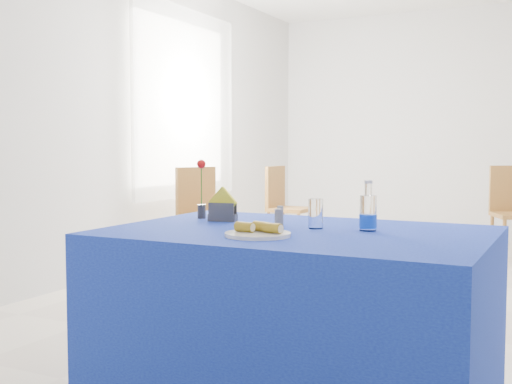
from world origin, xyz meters
TOP-DOWN VIEW (x-y plane):
  - floor at (0.00, 0.00)m, footprint 7.00×7.00m
  - room_shell at (0.00, 0.00)m, footprint 7.00×7.00m
  - window_pane at (-2.47, 0.80)m, footprint 0.04×1.50m
  - curtain at (-2.40, 0.80)m, footprint 0.04×1.75m
  - plate at (-0.04, -2.33)m, footprint 0.27×0.27m
  - drinking_glass at (0.07, -2.00)m, footprint 0.06×0.06m
  - salt_shaker at (-0.13, -1.93)m, footprint 0.03×0.03m
  - pepper_shaker at (-0.08, -2.06)m, footprint 0.03×0.03m
  - blue_table at (0.02, -2.08)m, footprint 1.60×1.10m
  - water_bottle at (0.30, -1.96)m, footprint 0.07×0.07m
  - napkin_holder at (-0.43, -1.94)m, footprint 0.15×0.08m
  - rose_vase at (-0.58, -1.88)m, footprint 0.04×0.04m
  - chair_win_a at (-1.94, 0.33)m, footprint 0.55×0.55m
  - chair_win_b at (-1.73, 1.65)m, footprint 0.42×0.42m
  - banana_pieces at (-0.04, -2.32)m, footprint 0.20×0.11m

SIDE VIEW (x-z plane):
  - floor at x=0.00m, z-range 0.00..0.00m
  - blue_table at x=0.02m, z-range 0.00..0.76m
  - chair_win_b at x=-1.73m, z-range 0.07..0.98m
  - chair_win_a at x=-1.94m, z-range 0.07..1.01m
  - plate at x=-0.04m, z-range 0.76..0.77m
  - banana_pieces at x=-0.04m, z-range 0.77..0.82m
  - salt_shaker at x=-0.13m, z-range 0.76..0.84m
  - pepper_shaker at x=-0.08m, z-range 0.76..0.84m
  - napkin_holder at x=-0.43m, z-range 0.73..0.89m
  - drinking_glass at x=0.07m, z-range 0.76..0.89m
  - water_bottle at x=0.30m, z-range 0.72..0.94m
  - rose_vase at x=-0.58m, z-range 0.75..1.04m
  - window_pane at x=-2.47m, z-range 0.75..2.35m
  - curtain at x=-2.40m, z-range 0.62..2.48m
  - room_shell at x=0.00m, z-range -1.75..5.25m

